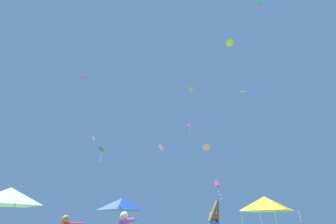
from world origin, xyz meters
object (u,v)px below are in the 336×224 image
canopy_tent_white (8,196)px  kite_yellow_delta (230,43)px  kite_green_box (102,150)px  kite_lime_delta (243,91)px  canopy_tent_blue (121,204)px  kite_yellow_box (190,88)px  canopy_tent_yellow (266,204)px  kite_magenta_diamond (83,78)px  kite_pink_delta (206,147)px  kite_purple_diamond (191,126)px  kite_magenta_box (217,184)px  kite_pink_box (162,148)px  kite_white_box (94,138)px  kite_cyan_delta (258,0)px

canopy_tent_white → kite_yellow_delta: size_ratio=2.28×
kite_green_box → canopy_tent_white: bearing=-89.9°
kite_lime_delta → canopy_tent_blue: bearing=-161.3°
canopy_tent_white → kite_yellow_box: 30.73m
canopy_tent_white → kite_green_box: 21.75m
canopy_tent_yellow → kite_yellow_box: 26.61m
kite_magenta_diamond → kite_pink_delta: kite_magenta_diamond is taller
canopy_tent_white → kite_purple_diamond: bearing=40.4°
canopy_tent_yellow → kite_yellow_delta: (4.09, 6.63, 24.20)m
canopy_tent_blue → canopy_tent_yellow: bearing=-33.0°
kite_magenta_box → kite_yellow_delta: (-0.60, -16.23, 19.22)m
kite_green_box → kite_magenta_box: size_ratio=0.77×
canopy_tent_blue → kite_purple_diamond: bearing=32.3°
canopy_tent_white → kite_pink_box: kite_pink_box is taller
kite_pink_box → kite_yellow_box: 14.37m
kite_white_box → kite_purple_diamond: 19.50m
kite_green_box → kite_pink_box: bearing=-30.7°
kite_white_box → kite_pink_delta: bearing=-2.5°
kite_yellow_delta → kite_cyan_delta: bearing=-75.8°
kite_purple_diamond → kite_magenta_box: size_ratio=0.85×
canopy_tent_yellow → kite_magenta_diamond: kite_magenta_diamond is taller
kite_cyan_delta → kite_green_box: bearing=138.9°
canopy_tent_yellow → kite_pink_delta: size_ratio=0.93×
canopy_tent_white → kite_magenta_box: (21.09, 22.98, 4.70)m
kite_green_box → kite_magenta_box: (21.13, 3.44, -4.85)m
kite_green_box → kite_magenta_box: 21.95m
kite_yellow_box → kite_yellow_delta: (4.84, -9.08, 2.73)m
kite_green_box → kite_yellow_box: bearing=-13.3°
canopy_tent_yellow → kite_lime_delta: (8.31, 13.14, 19.53)m
canopy_tent_yellow → canopy_tent_white: 16.40m
kite_lime_delta → kite_pink_box: kite_lime_delta is taller
kite_white_box → kite_cyan_delta: bearing=-41.4°
kite_purple_diamond → kite_magenta_box: bearing=58.0°
canopy_tent_yellow → canopy_tent_blue: bearing=147.0°
canopy_tent_blue → kite_green_box: (-6.00, 12.63, 9.45)m
kite_white_box → kite_lime_delta: bearing=-17.6°
kite_pink_box → kite_cyan_delta: size_ratio=1.08×
kite_yellow_box → kite_lime_delta: bearing=-15.8°
canopy_tent_blue → kite_yellow_box: kite_yellow_box is taller
canopy_tent_blue → kite_white_box: bearing=119.4°
kite_yellow_delta → kite_yellow_box: bearing=118.1°
kite_pink_box → kite_yellow_box: size_ratio=0.98×
kite_white_box → kite_pink_box: size_ratio=0.81×
kite_magenta_diamond → kite_yellow_box: bearing=17.9°
kite_white_box → kite_pink_delta: 21.73m
kite_purple_diamond → kite_yellow_box: (1.29, 3.62, 9.94)m
kite_green_box → kite_pink_delta: size_ratio=0.79×
canopy_tent_blue → kite_green_box: bearing=115.4°
kite_pink_delta → kite_white_box: bearing=177.5°
kite_cyan_delta → kite_yellow_delta: bearing=104.2°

